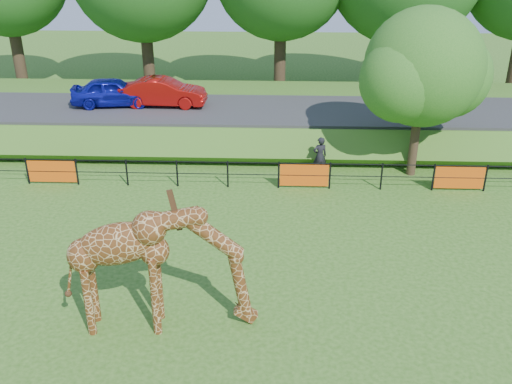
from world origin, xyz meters
TOP-DOWN VIEW (x-y plane):
  - ground at (0.00, 0.00)m, footprint 90.00×90.00m
  - giraffe at (-0.90, -0.66)m, footprint 4.82×1.24m
  - perimeter_fence at (0.00, 8.00)m, footprint 28.07×0.10m
  - embankment at (0.00, 15.50)m, footprint 40.00×9.00m
  - road at (0.00, 14.00)m, footprint 40.00×5.00m
  - car_blue at (-6.06, 14.31)m, footprint 4.17×2.10m
  - car_red at (-3.64, 14.36)m, footprint 4.15×1.56m
  - visitor at (3.69, 9.43)m, footprint 0.68×0.54m
  - tree_east at (7.60, 9.63)m, footprint 5.40×4.71m

SIDE VIEW (x-z plane):
  - ground at x=0.00m, z-range 0.00..0.00m
  - perimeter_fence at x=0.00m, z-range 0.00..1.10m
  - embankment at x=0.00m, z-range 0.00..1.30m
  - visitor at x=3.69m, z-range 0.00..1.63m
  - road at x=0.00m, z-range 1.30..1.42m
  - giraffe at x=-0.90m, z-range 0.00..3.40m
  - car_red at x=-3.64m, z-range 1.42..2.78m
  - car_blue at x=-6.06m, z-range 1.42..2.78m
  - tree_east at x=7.60m, z-range 0.90..7.66m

